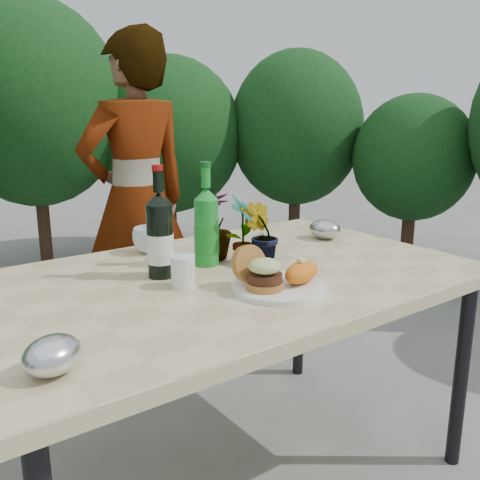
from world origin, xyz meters
TOP-DOWN VIEW (x-y plane):
  - ground at (0.00, 0.00)m, footprint 80.00×80.00m
  - patio_table at (0.00, 0.00)m, footprint 1.60×1.00m
  - shrub_hedge at (0.02, 1.71)m, footprint 6.89×5.13m
  - dinner_plate at (0.05, -0.21)m, footprint 0.28×0.28m
  - burger_stack at (-0.01, -0.19)m, footprint 0.11×0.16m
  - sweet_potato at (0.11, -0.23)m, footprint 0.17×0.12m
  - grilled_veg at (0.06, -0.12)m, footprint 0.08×0.05m
  - wine_bottle at (-0.17, 0.10)m, footprint 0.08×0.08m
  - sparkling_water at (0.01, 0.13)m, footprint 0.08×0.08m
  - plastic_cup at (-0.17, -0.02)m, footprint 0.07×0.07m
  - seedling_left at (0.12, 0.07)m, footprint 0.15×0.14m
  - seedling_mid at (0.16, 0.02)m, footprint 0.15×0.15m
  - seedling_right at (0.07, 0.18)m, footprint 0.16×0.16m
  - blue_bowl at (-0.07, 0.38)m, footprint 0.15×0.15m
  - foil_packet_left at (-0.65, -0.33)m, footprint 0.17×0.16m
  - foil_packet_right at (0.59, 0.15)m, footprint 0.14×0.16m
  - person at (0.21, 1.06)m, footprint 0.62×0.43m

SIDE VIEW (x-z plane):
  - ground at x=0.00m, z-range 0.00..0.00m
  - patio_table at x=0.00m, z-range 0.32..1.07m
  - dinner_plate at x=0.05m, z-range 0.75..0.76m
  - grilled_veg at x=0.06m, z-range 0.76..0.79m
  - foil_packet_left at x=-0.65m, z-range 0.75..0.83m
  - foil_packet_right at x=0.59m, z-range 0.75..0.83m
  - sweet_potato at x=0.11m, z-range 0.77..0.83m
  - blue_bowl at x=-0.07m, z-range 0.75..0.84m
  - plastic_cup at x=-0.17m, z-range 0.75..0.84m
  - burger_stack at x=-0.01m, z-range 0.75..0.87m
  - person at x=0.21m, z-range 0.00..1.63m
  - seedling_mid at x=0.16m, z-range 0.75..0.96m
  - seedling_right at x=0.07m, z-range 0.75..0.98m
  - seedling_left at x=0.12m, z-range 0.75..0.99m
  - sparkling_water at x=0.01m, z-range 0.70..1.05m
  - wine_bottle at x=-0.17m, z-range 0.70..1.05m
  - shrub_hedge at x=0.02m, z-range 0.08..2.23m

